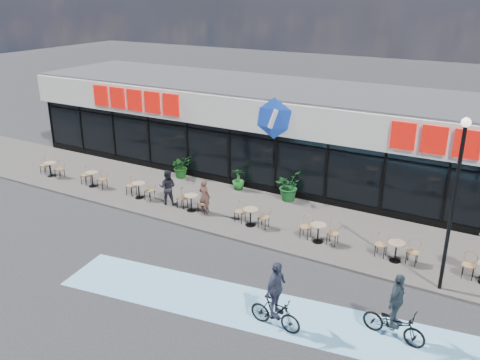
% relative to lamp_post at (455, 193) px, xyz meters
% --- Properties ---
extents(ground, '(120.00, 120.00, 0.00)m').
position_rel_lamp_post_xyz_m(ground, '(-8.23, -2.30, -3.43)').
color(ground, '#28282B').
rests_on(ground, ground).
extents(sidewalk, '(44.00, 5.00, 0.10)m').
position_rel_lamp_post_xyz_m(sidewalk, '(-8.23, 2.20, -3.38)').
color(sidewalk, '#534D49').
rests_on(sidewalk, ground).
extents(bike_lane, '(14.17, 4.13, 0.01)m').
position_rel_lamp_post_xyz_m(bike_lane, '(-4.23, -3.80, -3.43)').
color(bike_lane, '#7CC5EB').
rests_on(bike_lane, ground).
extents(building, '(30.60, 6.57, 4.75)m').
position_rel_lamp_post_xyz_m(building, '(-8.23, 7.63, -1.09)').
color(building, black).
rests_on(building, ground).
extents(lamp_post, '(0.28, 0.28, 5.67)m').
position_rel_lamp_post_xyz_m(lamp_post, '(0.00, 0.00, 0.00)').
color(lamp_post, black).
rests_on(lamp_post, sidewalk).
extents(bistro_set_0, '(1.54, 0.62, 0.90)m').
position_rel_lamp_post_xyz_m(bistro_set_0, '(-19.32, 1.14, -2.87)').
color(bistro_set_0, '#9E8466').
rests_on(bistro_set_0, sidewalk).
extents(bistro_set_1, '(1.54, 0.62, 0.90)m').
position_rel_lamp_post_xyz_m(bistro_set_1, '(-16.39, 1.14, -2.87)').
color(bistro_set_1, '#9E8466').
rests_on(bistro_set_1, sidewalk).
extents(bistro_set_2, '(1.54, 0.62, 0.90)m').
position_rel_lamp_post_xyz_m(bistro_set_2, '(-13.45, 1.14, -2.87)').
color(bistro_set_2, '#9E8466').
rests_on(bistro_set_2, sidewalk).
extents(bistro_set_3, '(1.54, 0.62, 0.90)m').
position_rel_lamp_post_xyz_m(bistro_set_3, '(-10.51, 1.14, -2.87)').
color(bistro_set_3, '#9E8466').
rests_on(bistro_set_3, sidewalk).
extents(bistro_set_4, '(1.54, 0.62, 0.90)m').
position_rel_lamp_post_xyz_m(bistro_set_4, '(-7.57, 1.14, -2.87)').
color(bistro_set_4, '#9E8466').
rests_on(bistro_set_4, sidewalk).
extents(bistro_set_5, '(1.54, 0.62, 0.90)m').
position_rel_lamp_post_xyz_m(bistro_set_5, '(-4.63, 1.14, -2.87)').
color(bistro_set_5, '#9E8466').
rests_on(bistro_set_5, sidewalk).
extents(bistro_set_6, '(1.54, 0.62, 0.90)m').
position_rel_lamp_post_xyz_m(bistro_set_6, '(-1.70, 1.14, -2.87)').
color(bistro_set_6, '#9E8466').
rests_on(bistro_set_6, sidewalk).
extents(potted_plant_left, '(1.31, 1.36, 1.16)m').
position_rel_lamp_post_xyz_m(potted_plant_left, '(-13.38, 4.28, -2.75)').
color(potted_plant_left, '#144814').
rests_on(potted_plant_left, sidewalk).
extents(potted_plant_mid, '(0.79, 0.79, 1.05)m').
position_rel_lamp_post_xyz_m(potted_plant_mid, '(-10.00, 4.27, -2.80)').
color(potted_plant_mid, '#19581F').
rests_on(potted_plant_mid, sidewalk).
extents(potted_plant_right, '(1.24, 1.38, 1.38)m').
position_rel_lamp_post_xyz_m(potted_plant_right, '(-7.39, 4.29, -2.64)').
color(potted_plant_right, '#154C1E').
rests_on(potted_plant_right, sidewalk).
extents(patron_left, '(0.57, 0.40, 1.51)m').
position_rel_lamp_post_xyz_m(patron_left, '(-9.90, 1.18, -2.57)').
color(patron_left, brown).
rests_on(patron_left, sidewalk).
extents(patron_right, '(0.95, 0.85, 1.62)m').
position_rel_lamp_post_xyz_m(patron_right, '(-11.85, 1.15, -2.52)').
color(patron_right, black).
rests_on(patron_right, sidewalk).
extents(cyclist_a, '(1.66, 1.01, 2.14)m').
position_rel_lamp_post_xyz_m(cyclist_a, '(-3.81, -4.37, -2.55)').
color(cyclist_a, black).
rests_on(cyclist_a, ground).
extents(cyclist_b, '(1.90, 0.99, 2.05)m').
position_rel_lamp_post_xyz_m(cyclist_b, '(-0.73, -3.18, -2.69)').
color(cyclist_b, black).
rests_on(cyclist_b, ground).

